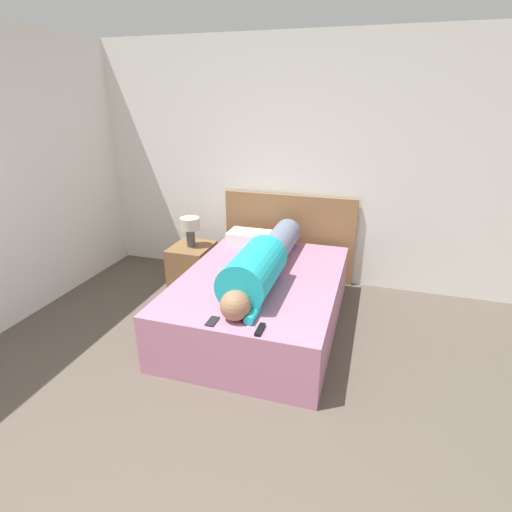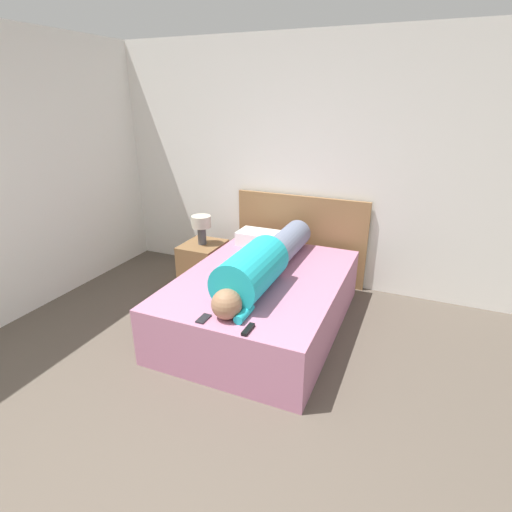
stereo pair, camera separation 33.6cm
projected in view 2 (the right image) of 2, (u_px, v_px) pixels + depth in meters
wall_back at (323, 167)px, 4.21m from camera, size 6.02×0.06×2.60m
wall_left at (16, 178)px, 3.66m from camera, size 0.06×4.54×2.60m
bed at (262, 301)px, 3.67m from camera, size 1.38×1.92×0.50m
headboard at (300, 239)px, 4.52m from camera, size 1.50×0.04×0.99m
nightstand at (203, 262)px, 4.58m from camera, size 0.42×0.50×0.45m
table_lamp at (201, 225)px, 4.41m from camera, size 0.21×0.21×0.33m
person_lying at (263, 263)px, 3.44m from camera, size 0.39×1.79×0.39m
pillow_near_headboard at (262, 238)px, 4.30m from camera, size 0.51×0.28×0.15m
tv_remote at (248, 329)px, 2.74m from camera, size 0.04×0.15×0.02m
cell_phone at (204, 319)px, 2.89m from camera, size 0.06×0.13×0.01m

